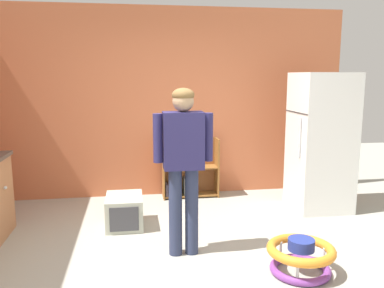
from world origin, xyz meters
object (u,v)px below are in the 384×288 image
Objects in this scene: standing_person at (183,156)px; pet_carrier at (124,211)px; baby_walker at (301,256)px; refrigerator at (321,142)px; bookshelf at (186,171)px.

standing_person reaches higher than pet_carrier.
pet_carrier is at bearing 138.47° from baby_walker.
refrigerator is at bearing 5.74° from pet_carrier.
pet_carrier is at bearing -174.26° from refrigerator.
standing_person is at bearing -54.78° from pet_carrier.
standing_person is 2.70× the size of baby_walker.
refrigerator reaches higher than baby_walker.
pet_carrier reaches higher than baby_walker.
bookshelf is at bearing 154.36° from refrigerator.
refrigerator is at bearing 29.26° from standing_person.
refrigerator is 3.22× the size of pet_carrier.
refrigerator is 2.04m from baby_walker.
bookshelf is (-1.65, 0.79, -0.52)m from refrigerator.
refrigerator is 2.95× the size of baby_walker.
standing_person is at bearing 150.48° from baby_walker.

